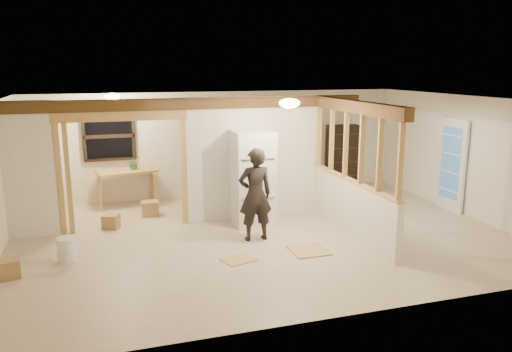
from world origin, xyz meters
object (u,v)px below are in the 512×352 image
object	(u,v)px
refrigerator	(252,178)
work_table	(128,188)
woman	(255,194)
shop_vac	(31,207)
bookshelf	(342,156)

from	to	relation	value
refrigerator	work_table	world-z (taller)	refrigerator
woman	shop_vac	xyz separation A→B (m)	(-3.99, 2.28, -0.51)
work_table	refrigerator	bearing A→B (deg)	-54.43
refrigerator	bookshelf	xyz separation A→B (m)	(3.11, 2.28, -0.12)
shop_vac	bookshelf	size ratio (longest dim) A/B	0.41
woman	work_table	distance (m)	3.71
woman	bookshelf	world-z (taller)	woman
refrigerator	bookshelf	distance (m)	3.86
work_table	shop_vac	world-z (taller)	work_table
refrigerator	woman	bearing A→B (deg)	-104.11
shop_vac	work_table	bearing A→B (deg)	21.97
woman	refrigerator	bearing A→B (deg)	-104.18
woman	work_table	size ratio (longest dim) A/B	1.30
woman	bookshelf	size ratio (longest dim) A/B	1.04
refrigerator	shop_vac	bearing A→B (deg)	162.53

